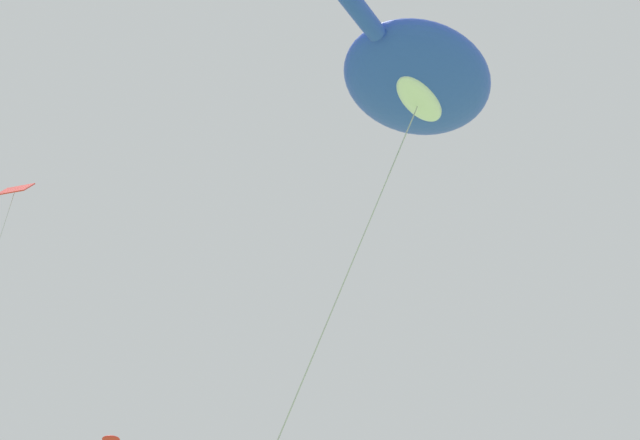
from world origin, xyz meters
name	(u,v)px	position (x,y,z in m)	size (l,w,h in m)	color
big_show_kite	(415,79)	(1.99, 5.98, 11.02)	(7.06, 4.46, 11.53)	blue
small_kite_diamond_red	(11,203)	(1.29, 22.67, 14.66)	(2.91, 4.14, 15.76)	red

